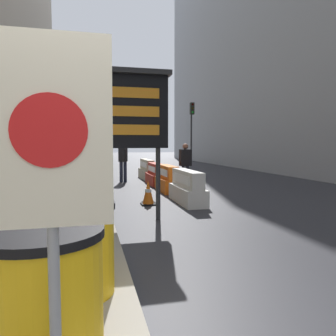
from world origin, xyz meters
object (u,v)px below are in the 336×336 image
at_px(barrel_drum_back, 65,225).
at_px(pedestrian_passerby, 185,161).
at_px(message_board, 121,111).
at_px(traffic_light_near_curb, 101,117).
at_px(traffic_cone_mid, 178,175).
at_px(barrel_drum_foreground, 43,293).
at_px(jersey_barrier_orange_far, 168,180).
at_px(jersey_barrier_red_striped, 156,175).
at_px(traffic_light_far_side, 192,121).
at_px(pedestrian_worker, 123,157).
at_px(jersey_barrier_cream, 147,170).
at_px(warning_sign, 51,159).
at_px(barrel_drum_middle, 72,248).
at_px(traffic_cone_near, 149,193).
at_px(traffic_cone_far, 148,193).
at_px(jersey_barrier_white, 187,189).

distance_m(barrel_drum_back, pedestrian_passerby, 8.56).
xyz_separation_m(message_board, traffic_light_near_curb, (0.16, 14.32, 0.99)).
relative_size(traffic_cone_mid, pedestrian_passerby, 0.47).
xyz_separation_m(barrel_drum_foreground, traffic_cone_mid, (3.77, 10.13, -0.22)).
bearing_deg(barrel_drum_foreground, jersey_barrier_orange_far, 70.85).
distance_m(message_board, traffic_cone_mid, 6.61).
bearing_deg(jersey_barrier_red_striped, barrel_drum_foreground, -105.81).
relative_size(traffic_light_near_curb, traffic_light_far_side, 0.99).
xyz_separation_m(barrel_drum_back, traffic_cone_mid, (3.75, 8.20, -0.22)).
xyz_separation_m(jersey_barrier_orange_far, jersey_barrier_red_striped, (-0.00, 1.92, -0.02)).
height_order(barrel_drum_back, jersey_barrier_red_striped, barrel_drum_back).
bearing_deg(barrel_drum_foreground, jersey_barrier_red_striped, 74.19).
bearing_deg(pedestrian_worker, traffic_light_far_side, 166.62).
height_order(jersey_barrier_cream, traffic_light_near_curb, traffic_light_near_curb).
xyz_separation_m(warning_sign, traffic_light_far_side, (7.50, 21.02, 1.75)).
xyz_separation_m(barrel_drum_middle, traffic_cone_mid, (3.62, 9.17, -0.22)).
bearing_deg(traffic_cone_mid, traffic_light_far_side, 69.43).
xyz_separation_m(traffic_cone_near, pedestrian_passerby, (1.99, 3.13, 0.68)).
height_order(barrel_drum_foreground, traffic_light_far_side, traffic_light_far_side).
bearing_deg(traffic_cone_mid, pedestrian_worker, 145.46).
distance_m(jersey_barrier_cream, traffic_cone_far, 6.48).
distance_m(message_board, pedestrian_worker, 7.22).
xyz_separation_m(traffic_cone_mid, pedestrian_passerby, (0.12, -0.58, 0.59)).
bearing_deg(pedestrian_passerby, traffic_cone_far, -125.59).
bearing_deg(pedestrian_passerby, traffic_light_far_side, 66.50).
height_order(message_board, traffic_light_far_side, traffic_light_far_side).
relative_size(traffic_cone_far, traffic_light_near_curb, 0.15).
bearing_deg(jersey_barrier_white, warning_sign, -112.43).
bearing_deg(traffic_light_near_curb, pedestrian_passerby, -73.40).
relative_size(barrel_drum_foreground, warning_sign, 0.44).
relative_size(barrel_drum_middle, pedestrian_passerby, 0.55).
bearing_deg(jersey_barrier_red_striped, jersey_barrier_white, -90.00).
bearing_deg(message_board, barrel_drum_back, -111.06).
height_order(message_board, jersey_barrier_white, message_board).
bearing_deg(traffic_cone_mid, traffic_cone_far, -115.85).
relative_size(jersey_barrier_white, traffic_cone_near, 3.29).
height_order(jersey_barrier_white, pedestrian_passerby, pedestrian_passerby).
relative_size(barrel_drum_foreground, pedestrian_passerby, 0.55).
bearing_deg(jersey_barrier_cream, traffic_cone_near, -99.62).
bearing_deg(traffic_light_far_side, jersey_barrier_cream, -120.77).
bearing_deg(pedestrian_passerby, traffic_cone_mid, 97.22).
xyz_separation_m(barrel_drum_back, traffic_light_far_side, (7.62, 18.51, 2.69)).
xyz_separation_m(barrel_drum_back, pedestrian_passerby, (3.87, 7.63, 0.37)).
bearing_deg(traffic_cone_near, traffic_light_near_curb, 93.53).
height_order(traffic_cone_far, pedestrian_worker, pedestrian_worker).
bearing_deg(traffic_cone_far, barrel_drum_foreground, -106.66).
bearing_deg(barrel_drum_back, traffic_light_near_curb, 86.18).
relative_size(warning_sign, pedestrian_passerby, 1.24).
distance_m(barrel_drum_foreground, traffic_light_far_side, 21.98).
height_order(message_board, traffic_cone_near, message_board).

